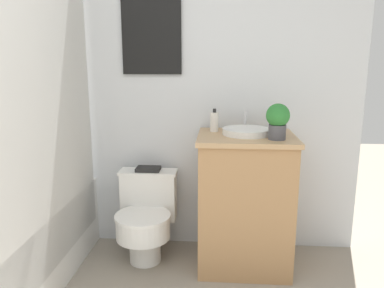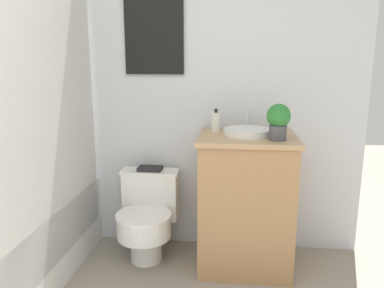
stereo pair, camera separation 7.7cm
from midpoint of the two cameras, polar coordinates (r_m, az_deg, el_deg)
name	(u,v)px [view 2 (the right image)]	position (r m, az deg, el deg)	size (l,w,h in m)	color
wall_back	(147,76)	(2.73, -6.00, 10.30)	(3.05, 0.07, 2.50)	silver
shower_area	(14,239)	(2.56, -24.71, -13.04)	(0.64, 1.35, 1.98)	white
toilet	(147,215)	(2.66, -5.99, -10.77)	(0.41, 0.49, 0.60)	white
vanity	(245,202)	(2.53, 9.02, -8.69)	(0.62, 0.53, 0.89)	#AD7F51
sink	(248,132)	(2.42, 9.37, 1.86)	(0.31, 0.34, 0.13)	white
soap_bottle	(216,122)	(2.50, 4.54, 3.39)	(0.05, 0.05, 0.15)	silver
potted_plant	(278,120)	(2.28, 13.98, 3.55)	(0.14, 0.14, 0.22)	#4C4C51
book_on_tank	(150,169)	(2.67, -5.58, -3.75)	(0.17, 0.12, 0.02)	black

